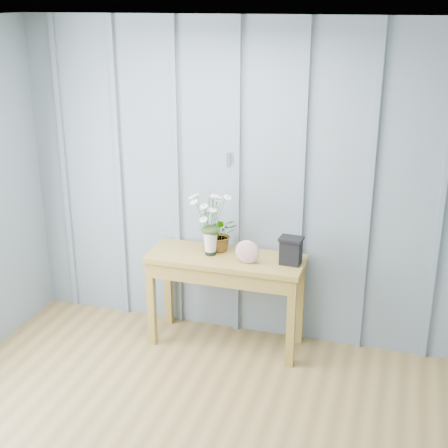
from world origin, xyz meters
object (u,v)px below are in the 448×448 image
(felt_disc_vessel, at_px, (247,252))
(carved_box, at_px, (291,250))
(sideboard, at_px, (226,270))
(daisy_vase, at_px, (210,215))

(felt_disc_vessel, height_order, carved_box, carved_box)
(carved_box, bearing_deg, sideboard, -179.61)
(sideboard, bearing_deg, daisy_vase, 179.32)
(sideboard, relative_size, daisy_vase, 2.31)
(daisy_vase, bearing_deg, felt_disc_vessel, -15.33)
(daisy_vase, relative_size, felt_disc_vessel, 2.81)
(daisy_vase, xyz_separation_m, carved_box, (0.62, 0.00, -0.22))
(sideboard, height_order, daisy_vase, daisy_vase)
(felt_disc_vessel, bearing_deg, carved_box, 16.80)
(carved_box, bearing_deg, daisy_vase, -179.83)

